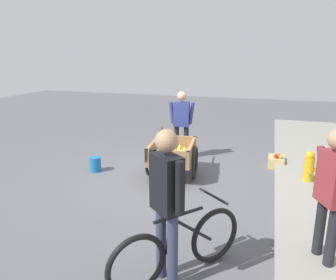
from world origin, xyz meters
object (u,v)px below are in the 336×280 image
object	(u,v)px
cyclist_person	(167,195)
bystander_person	(332,189)
bicycle	(179,247)
plastic_bucket	(95,164)
fruit_cart	(172,155)
apple_crate	(276,161)
vendor_person	(182,119)
fire_hydrant	(309,169)
dog	(161,133)

from	to	relation	value
cyclist_person	bystander_person	distance (m)	1.75
bicycle	plastic_bucket	distance (m)	3.60
fruit_cart	apple_crate	distance (m)	2.30
vendor_person	cyclist_person	size ratio (longest dim) A/B	0.92
plastic_bucket	bystander_person	bearing A→B (deg)	63.63
fire_hydrant	apple_crate	size ratio (longest dim) A/B	1.52
cyclist_person	dog	size ratio (longest dim) A/B	2.53
bicycle	dog	world-z (taller)	bicycle
vendor_person	dog	world-z (taller)	vendor_person
cyclist_person	fire_hydrant	xyz separation A→B (m)	(-3.16, 1.64, -0.66)
cyclist_person	plastic_bucket	bearing A→B (deg)	-138.47
plastic_bucket	apple_crate	distance (m)	3.78
cyclist_person	fruit_cart	bearing A→B (deg)	-164.23
bicycle	cyclist_person	distance (m)	0.66
bicycle	fire_hydrant	world-z (taller)	bicycle
apple_crate	bystander_person	world-z (taller)	bystander_person
dog	bystander_person	size ratio (longest dim) A/B	0.41
fruit_cart	bicycle	world-z (taller)	bicycle
fruit_cart	cyclist_person	size ratio (longest dim) A/B	1.04
fruit_cart	fire_hydrant	xyz separation A→B (m)	(-0.26, 2.46, -0.10)
fire_hydrant	bystander_person	distance (m)	2.51
bicycle	plastic_bucket	world-z (taller)	bicycle
bystander_person	apple_crate	bearing A→B (deg)	-172.02
vendor_person	plastic_bucket	distance (m)	2.10
dog	bicycle	bearing A→B (deg)	20.76
bicycle	plastic_bucket	bearing A→B (deg)	-136.07
apple_crate	bicycle	bearing A→B (deg)	-14.27
dog	fruit_cart	bearing A→B (deg)	23.74
fire_hydrant	apple_crate	distance (m)	1.11
bicycle	apple_crate	distance (m)	4.12
vendor_person	cyclist_person	bearing A→B (deg)	13.31
cyclist_person	apple_crate	bearing A→B (deg)	164.84
fruit_cart	cyclist_person	distance (m)	3.06
fruit_cart	plastic_bucket	bearing A→B (deg)	-83.14
bicycle	plastic_bucket	size ratio (longest dim) A/B	4.40
fire_hydrant	fruit_cart	bearing A→B (deg)	-83.95
cyclist_person	plastic_bucket	world-z (taller)	cyclist_person
apple_crate	bystander_person	xyz separation A→B (m)	(3.37, 0.47, 0.84)
vendor_person	fruit_cart	bearing A→B (deg)	6.87
vendor_person	bystander_person	xyz separation A→B (m)	(3.31, 2.54, 0.05)
fire_hydrant	plastic_bucket	size ratio (longest dim) A/B	2.25
fruit_cart	bicycle	distance (m)	2.93
dog	plastic_bucket	size ratio (longest dim) A/B	2.20
fruit_cart	bicycle	size ratio (longest dim) A/B	1.32
plastic_bucket	dog	bearing A→B (deg)	166.87
vendor_person	bicycle	xyz separation A→B (m)	(3.92, 1.05, -0.56)
fruit_cart	fire_hydrant	size ratio (longest dim) A/B	2.58
vendor_person	apple_crate	bearing A→B (deg)	91.83
fruit_cart	bystander_person	xyz separation A→B (m)	(2.16, 2.40, 0.52)
bicycle	vendor_person	bearing A→B (deg)	-164.97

